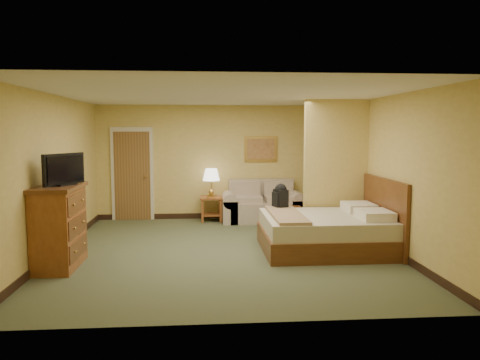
{
  "coord_description": "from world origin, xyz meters",
  "views": [
    {
      "loc": [
        -0.35,
        -7.72,
        2.01
      ],
      "look_at": [
        0.31,
        0.6,
        1.14
      ],
      "focal_mm": 35.0,
      "sensor_mm": 36.0,
      "label": 1
    }
  ],
  "objects": [
    {
      "name": "coffee_table",
      "position": [
        1.39,
        1.89,
        0.3
      ],
      "size": [
        0.68,
        0.68,
        0.42
      ],
      "rotation": [
        0.0,
        0.0,
        -0.04
      ],
      "color": "brown",
      "rests_on": "floor"
    },
    {
      "name": "bed",
      "position": [
        1.81,
        -0.1,
        0.33
      ],
      "size": [
        2.22,
        1.88,
        1.22
      ],
      "color": "#522A13",
      "rests_on": "floor"
    },
    {
      "name": "door",
      "position": [
        -1.95,
        2.96,
        1.03
      ],
      "size": [
        0.94,
        0.16,
        2.1
      ],
      "color": "beige",
      "rests_on": "floor"
    },
    {
      "name": "dresser",
      "position": [
        -2.48,
        -0.75,
        0.62
      ],
      "size": [
        0.6,
        1.14,
        1.22
      ],
      "color": "brown",
      "rests_on": "floor"
    },
    {
      "name": "loveseat",
      "position": [
        0.98,
        2.58,
        0.3
      ],
      "size": [
        1.82,
        0.85,
        0.92
      ],
      "color": "tan",
      "rests_on": "floor"
    },
    {
      "name": "right_wall",
      "position": [
        2.75,
        0.0,
        1.3
      ],
      "size": [
        0.02,
        6.0,
        2.6
      ],
      "primitive_type": "cube",
      "color": "tan",
      "rests_on": "floor"
    },
    {
      "name": "wall_picture",
      "position": [
        0.98,
        2.97,
        1.6
      ],
      "size": [
        0.76,
        0.04,
        0.59
      ],
      "color": "#B78E3F",
      "rests_on": "back_wall"
    },
    {
      "name": "ceiling",
      "position": [
        0.0,
        0.0,
        2.6
      ],
      "size": [
        6.0,
        6.0,
        0.0
      ],
      "primitive_type": "plane",
      "rotation": [
        3.14,
        0.0,
        0.0
      ],
      "color": "white",
      "rests_on": "back_wall"
    },
    {
      "name": "baseboard",
      "position": [
        0.0,
        2.99,
        0.06
      ],
      "size": [
        5.5,
        0.02,
        0.12
      ],
      "primitive_type": "cube",
      "color": "black",
      "rests_on": "floor"
    },
    {
      "name": "backpack",
      "position": [
        1.05,
        0.59,
        0.85
      ],
      "size": [
        0.26,
        0.32,
        0.47
      ],
      "rotation": [
        0.0,
        0.0,
        0.33
      ],
      "color": "black",
      "rests_on": "bed"
    },
    {
      "name": "tv",
      "position": [
        -2.37,
        -0.75,
        1.44
      ],
      "size": [
        0.41,
        0.7,
        0.47
      ],
      "rotation": [
        0.0,
        0.0,
        -0.5
      ],
      "color": "black",
      "rests_on": "dresser"
    },
    {
      "name": "table_lamp",
      "position": [
        -0.17,
        2.65,
        1.03
      ],
      "size": [
        0.38,
        0.38,
        0.63
      ],
      "color": "#B89443",
      "rests_on": "side_table"
    },
    {
      "name": "side_table",
      "position": [
        -0.17,
        2.65,
        0.36
      ],
      "size": [
        0.5,
        0.5,
        0.55
      ],
      "color": "brown",
      "rests_on": "floor"
    },
    {
      "name": "left_wall",
      "position": [
        -2.75,
        0.0,
        1.3
      ],
      "size": [
        0.02,
        6.0,
        2.6
      ],
      "primitive_type": "cube",
      "color": "tan",
      "rests_on": "floor"
    },
    {
      "name": "partition",
      "position": [
        2.15,
        0.93,
        1.3
      ],
      "size": [
        1.2,
        0.15,
        2.6
      ],
      "primitive_type": "cube",
      "color": "tan",
      "rests_on": "floor"
    },
    {
      "name": "back_wall",
      "position": [
        0.0,
        3.0,
        1.3
      ],
      "size": [
        5.5,
        0.02,
        2.6
      ],
      "primitive_type": "cube",
      "color": "tan",
      "rests_on": "floor"
    },
    {
      "name": "floor",
      "position": [
        0.0,
        0.0,
        0.0
      ],
      "size": [
        6.0,
        6.0,
        0.0
      ],
      "primitive_type": "plane",
      "color": "#495034",
      "rests_on": "ground"
    }
  ]
}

